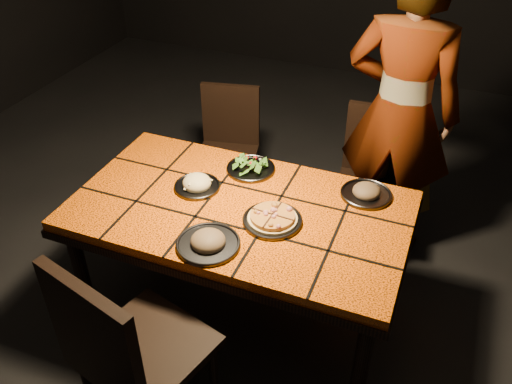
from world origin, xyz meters
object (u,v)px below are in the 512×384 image
at_px(diner, 400,113).
at_px(plate_pizza, 272,219).
at_px(plate_pasta, 197,184).
at_px(chair_near, 125,350).
at_px(chair_far_right, 373,171).
at_px(dining_table, 240,219).
at_px(chair_far_left, 228,141).

distance_m(diner, plate_pizza, 1.08).
bearing_deg(plate_pasta, diner, 46.61).
relative_size(chair_near, chair_far_right, 1.14).
height_order(chair_near, chair_far_right, chair_near).
bearing_deg(chair_far_right, diner, 26.68).
height_order(dining_table, diner, diner).
xyz_separation_m(chair_far_left, plate_pizza, (0.68, -1.00, 0.28)).
height_order(dining_table, plate_pasta, plate_pasta).
distance_m(chair_far_right, plate_pasta, 1.15).
relative_size(chair_far_left, plate_pizza, 3.08).
height_order(chair_near, diner, diner).
bearing_deg(plate_pasta, chair_near, -82.09).
xyz_separation_m(plate_pizza, plate_pasta, (-0.44, 0.11, 0.00)).
xyz_separation_m(chair_far_right, diner, (0.09, 0.05, 0.38)).
bearing_deg(chair_far_right, dining_table, -121.76).
bearing_deg(chair_near, plate_pasta, -66.73).
bearing_deg(plate_pizza, chair_far_right, 72.39).
distance_m(chair_near, chair_far_right, 1.83).
distance_m(chair_near, plate_pizza, 0.85).
distance_m(chair_far_left, plate_pasta, 0.96).
xyz_separation_m(chair_far_left, diner, (1.07, 0.00, 0.42)).
bearing_deg(chair_far_left, diner, -12.05).
relative_size(dining_table, plate_pasta, 7.01).
bearing_deg(chair_far_left, plate_pizza, -68.06).
relative_size(chair_near, plate_pizza, 3.73).
height_order(diner, plate_pizza, diner).
bearing_deg(chair_far_left, plate_pasta, -87.46).
distance_m(chair_far_right, plate_pizza, 1.02).
bearing_deg(diner, chair_near, 71.92).
distance_m(dining_table, plate_pizza, 0.22).
relative_size(chair_far_left, plate_pasta, 3.68).
bearing_deg(plate_pasta, chair_far_left, 104.78).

